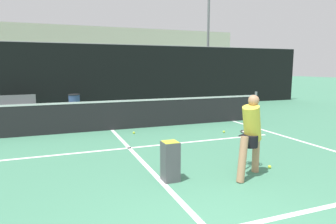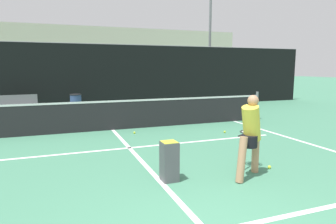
% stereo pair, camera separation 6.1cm
% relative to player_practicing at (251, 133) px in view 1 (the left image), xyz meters
% --- Properties ---
extents(court_service_line, '(8.25, 0.10, 0.01)m').
position_rel_player_practicing_xyz_m(court_service_line, '(-1.62, 2.66, -0.81)').
color(court_service_line, white).
rests_on(court_service_line, ground).
extents(court_center_mark, '(0.10, 6.42, 0.01)m').
position_rel_player_practicing_xyz_m(court_center_mark, '(-1.62, 1.75, -0.81)').
color(court_center_mark, white).
rests_on(court_center_mark, ground).
extents(court_sideline_right, '(0.10, 7.42, 0.01)m').
position_rel_player_practicing_xyz_m(court_sideline_right, '(2.89, 1.75, -0.81)').
color(court_sideline_right, white).
rests_on(court_sideline_right, ground).
extents(net, '(11.09, 0.09, 1.07)m').
position_rel_player_practicing_xyz_m(net, '(-1.62, 4.96, -0.30)').
color(net, slate).
rests_on(net, ground).
extents(fence_back, '(24.00, 0.06, 3.08)m').
position_rel_player_practicing_xyz_m(fence_back, '(-1.62, 10.05, 0.72)').
color(fence_back, black).
rests_on(fence_back, ground).
extents(player_practicing, '(0.95, 0.98, 1.50)m').
position_rel_player_practicing_xyz_m(player_practicing, '(0.00, 0.00, 0.00)').
color(player_practicing, tan).
rests_on(player_practicing, ground).
extents(tennis_ball_scattered_0, '(0.07, 0.07, 0.07)m').
position_rel_player_practicing_xyz_m(tennis_ball_scattered_0, '(-1.11, 4.18, -0.78)').
color(tennis_ball_scattered_0, '#D1E033').
rests_on(tennis_ball_scattered_0, ground).
extents(tennis_ball_scattered_3, '(0.07, 0.07, 0.07)m').
position_rel_player_practicing_xyz_m(tennis_ball_scattered_3, '(0.62, 0.18, -0.78)').
color(tennis_ball_scattered_3, '#D1E033').
rests_on(tennis_ball_scattered_3, ground).
extents(tennis_ball_scattered_5, '(0.07, 0.07, 0.07)m').
position_rel_player_practicing_xyz_m(tennis_ball_scattered_5, '(-1.02, 1.08, -0.78)').
color(tennis_ball_scattered_5, '#D1E033').
rests_on(tennis_ball_scattered_5, ground).
extents(tennis_ball_scattered_6, '(0.07, 0.07, 0.07)m').
position_rel_player_practicing_xyz_m(tennis_ball_scattered_6, '(1.50, 3.33, -0.78)').
color(tennis_ball_scattered_6, '#D1E033').
rests_on(tennis_ball_scattered_6, ground).
extents(ball_hopper, '(0.28, 0.28, 0.71)m').
position_rel_player_practicing_xyz_m(ball_hopper, '(-1.46, 0.29, -0.44)').
color(ball_hopper, '#4C4C51').
rests_on(ball_hopper, ground).
extents(courtside_bench, '(1.57, 0.53, 0.86)m').
position_rel_player_practicing_xyz_m(courtside_bench, '(-4.77, 9.11, -0.34)').
color(courtside_bench, slate).
rests_on(courtside_bench, ground).
extents(trash_bin, '(0.50, 0.50, 0.83)m').
position_rel_player_practicing_xyz_m(trash_bin, '(-2.47, 9.16, -0.39)').
color(trash_bin, '#384C7F').
rests_on(trash_bin, ground).
extents(parked_car, '(1.74, 4.57, 1.31)m').
position_rel_player_practicing_xyz_m(parked_car, '(-0.31, 12.45, -0.26)').
color(parked_car, black).
rests_on(parked_car, ground).
extents(floodlight_mast, '(1.10, 0.24, 9.00)m').
position_rel_player_practicing_xyz_m(floodlight_mast, '(6.23, 13.18, 4.86)').
color(floodlight_mast, slate).
rests_on(floodlight_mast, ground).
extents(building_far, '(36.00, 2.40, 6.00)m').
position_rel_player_practicing_xyz_m(building_far, '(-1.62, 27.70, 2.19)').
color(building_far, beige).
rests_on(building_far, ground).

